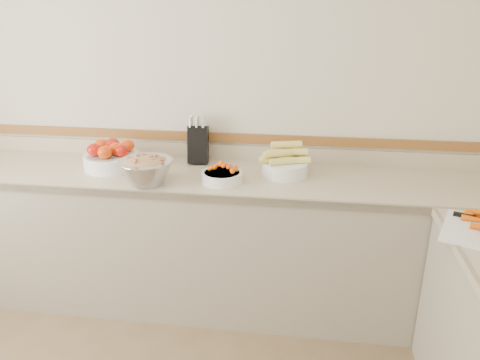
# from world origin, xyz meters

# --- Properties ---
(back_wall) EXTENTS (4.00, 0.00, 4.00)m
(back_wall) POSITION_xyz_m (0.00, 2.00, 1.30)
(back_wall) COLOR beige
(back_wall) RESTS_ON ground_plane
(counter_back) EXTENTS (4.00, 0.65, 1.08)m
(counter_back) POSITION_xyz_m (0.00, 1.68, 0.45)
(counter_back) COLOR #BEAC8A
(counter_back) RESTS_ON ground_plane
(knife_block) EXTENTS (0.15, 0.17, 0.32)m
(knife_block) POSITION_xyz_m (-0.00, 1.90, 1.03)
(knife_block) COLOR black
(knife_block) RESTS_ON counter_back
(tomato_bowl) EXTENTS (0.35, 0.35, 0.17)m
(tomato_bowl) POSITION_xyz_m (-0.52, 1.71, 0.97)
(tomato_bowl) COLOR white
(tomato_bowl) RESTS_ON counter_back
(cherry_tomato_bowl) EXTENTS (0.24, 0.24, 0.13)m
(cherry_tomato_bowl) POSITION_xyz_m (0.21, 1.56, 0.94)
(cherry_tomato_bowl) COLOR white
(cherry_tomato_bowl) RESTS_ON counter_back
(corn_bowl) EXTENTS (0.31, 0.28, 0.21)m
(corn_bowl) POSITION_xyz_m (0.57, 1.73, 0.97)
(corn_bowl) COLOR white
(corn_bowl) RESTS_ON counter_back
(rhubarb_bowl) EXTENTS (0.31, 0.31, 0.18)m
(rhubarb_bowl) POSITION_xyz_m (-0.21, 1.47, 0.99)
(rhubarb_bowl) COLOR #B2B2BA
(rhubarb_bowl) RESTS_ON counter_back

